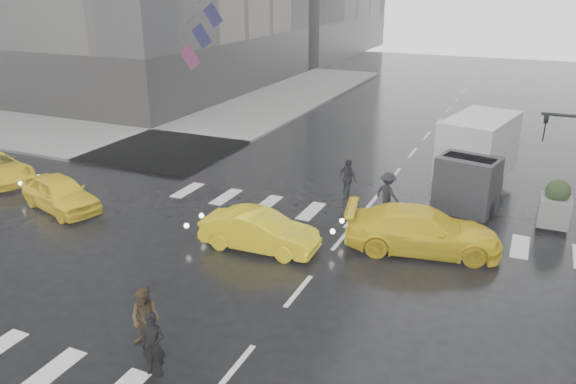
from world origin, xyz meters
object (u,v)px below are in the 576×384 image
at_px(box_truck, 475,156).
at_px(pedestrian_brown, 145,318).
at_px(taxi_front, 60,193).
at_px(taxi_mid, 259,231).

bearing_deg(box_truck, pedestrian_brown, -100.76).
bearing_deg(pedestrian_brown, taxi_front, 138.41).
bearing_deg(box_truck, taxi_front, -138.11).
relative_size(taxi_front, box_truck, 0.67).
height_order(pedestrian_brown, taxi_mid, pedestrian_brown).
height_order(pedestrian_brown, box_truck, box_truck).
distance_m(pedestrian_brown, taxi_mid, 6.18).
relative_size(pedestrian_brown, taxi_front, 0.39).
distance_m(taxi_mid, box_truck, 10.63).
relative_size(taxi_mid, box_truck, 0.67).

